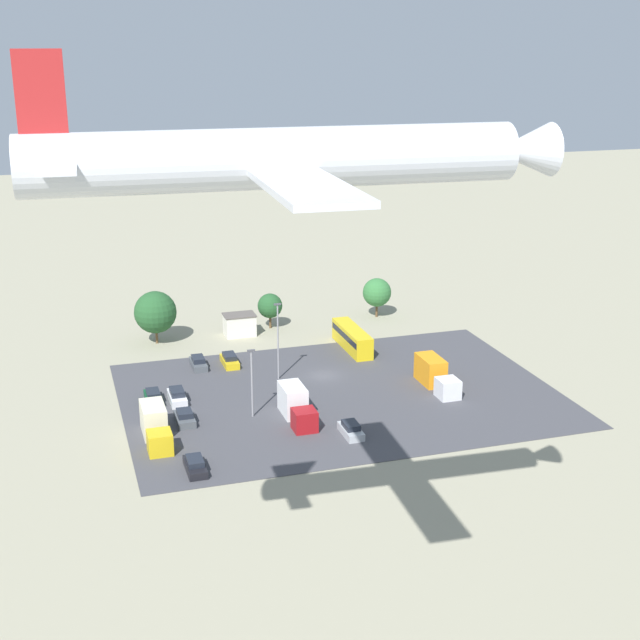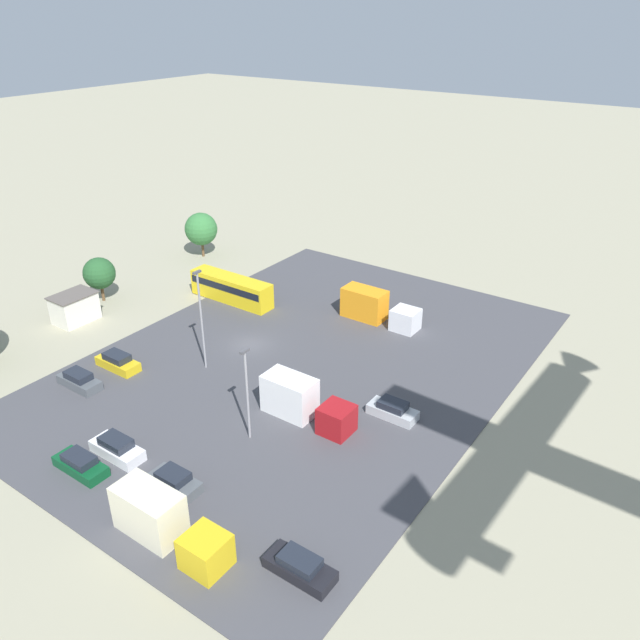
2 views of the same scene
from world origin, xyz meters
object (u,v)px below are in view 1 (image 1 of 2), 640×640
Objects in this scene: parked_truck_1 at (155,426)px; shed_building at (240,325)px; parked_car_1 at (153,397)px; parked_car_5 at (185,418)px; parked_car_3 at (198,363)px; bus at (352,338)px; airplane at (298,158)px; parked_car_6 at (351,430)px; parked_truck_2 at (435,375)px; parked_car_0 at (177,396)px; parked_truck_0 at (296,405)px; parked_car_2 at (230,360)px; parked_car_4 at (195,465)px.

shed_building is at bearing -116.89° from parked_truck_1.
parked_car_1 is 7.77m from parked_car_5.
parked_car_1 is at bearing 54.35° from parked_car_3.
airplane is (25.73, 63.60, 33.87)m from bus.
parked_car_3 is at bearing 115.67° from parked_car_6.
parked_truck_2 is at bearing -176.86° from parked_car_5.
parked_truck_2 reaches higher than parked_car_1.
parked_car_0 reaches higher than parked_car_1.
parked_truck_0 reaches higher than parked_truck_2.
parked_truck_1 is (30.30, 21.65, -0.09)m from bus.
parked_car_3 is 0.51× the size of parked_truck_1.
parked_truck_1 is 54.17m from airplane.
parked_car_5 is at bearing 89.16° from parked_car_0.
parked_truck_1 is at bearing 68.60° from parked_car_0.
parked_car_6 is (-8.31, 25.78, -0.03)m from parked_car_2.
airplane is (3.65, 62.50, 34.87)m from parked_car_3.
parked_car_2 is 23.82m from parked_truck_1.
bus reaches higher than parked_car_4.
shed_building reaches higher than parked_car_2.
parked_car_4 is 0.15× the size of airplane.
parked_car_1 is 0.55× the size of parked_truck_0.
parked_car_5 is (-0.85, -12.08, 0.04)m from parked_car_4.
airplane is (7.84, 62.26, 34.85)m from parked_car_2.
shed_building is 0.56× the size of parked_truck_0.
parked_car_2 is 1.14× the size of parked_car_5.
parked_car_2 is at bearing -33.56° from parked_truck_2.
shed_building is 12.80m from parked_car_2.
parked_car_5 is 0.45× the size of parked_truck_2.
bus is (-13.86, 10.78, 0.10)m from shed_building.
shed_building is 43.48m from parked_car_4.
shed_building is at bearing -113.58° from parked_car_5.
parked_truck_0 is 55.77m from airplane.
parked_truck_1 reaches higher than parked_car_1.
bus reaches higher than parked_car_1.
parked_truck_2 is (-34.52, 5.55, 0.97)m from parked_car_1.
shed_building reaches higher than parked_car_6.
parked_car_3 is (4.19, -0.24, -0.02)m from parked_car_2.
bus is 29.10m from parked_car_0.
parked_car_0 is 15.29m from parked_truck_0.
airplane reaches higher than parked_truck_1.
parked_car_0 is 18.56m from parked_car_4.
bus is 1.21× the size of parked_truck_2.
parked_car_6 is at bearing 152.99° from parked_car_5.
parked_truck_0 is at bearing 167.40° from airplane.
parked_car_6 is (-12.51, 26.02, -0.01)m from parked_car_3.
parked_truck_1 is at bearing -72.17° from parked_car_4.
parked_car_2 is (17.88, 1.34, -0.98)m from bus.
parked_car_4 is 18.20m from parked_car_6.
parked_truck_2 reaches higher than parked_car_0.
parked_car_3 is at bearing 2.85° from bus.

